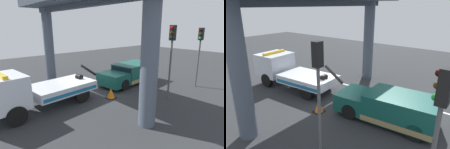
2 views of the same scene
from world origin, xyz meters
TOP-DOWN VIEW (x-y plane):
  - ground_plane at (0.00, 0.00)m, footprint 60.00×40.00m
  - lane_stripe_west at (-6.00, -2.76)m, footprint 2.60×0.16m
  - lane_stripe_mid at (0.00, -2.76)m, footprint 2.60×0.16m
  - tow_truck_white at (4.16, 0.07)m, footprint 7.33×2.88m
  - towed_van_green at (-3.95, -0.01)m, footprint 5.36×2.60m
  - overpass_structure at (0.60, 0.00)m, footprint 3.60×12.57m
  - traffic_light_near at (-6.98, 4.23)m, footprint 0.39×0.32m
  - traffic_light_far at (-2.98, 4.23)m, footprint 0.39×0.32m
  - traffic_cone_orange at (-0.39, 1.60)m, footprint 0.58×0.58m

SIDE VIEW (x-z plane):
  - ground_plane at x=0.00m, z-range -0.10..0.00m
  - lane_stripe_west at x=-6.00m, z-range 0.00..0.01m
  - lane_stripe_mid at x=0.00m, z-range 0.00..0.01m
  - traffic_cone_orange at x=-0.39m, z-range -0.02..0.67m
  - towed_van_green at x=-3.95m, z-range -0.01..1.57m
  - tow_truck_white at x=4.16m, z-range -0.03..2.43m
  - traffic_light_near at x=-6.98m, z-range 1.03..5.55m
  - traffic_light_far at x=-2.98m, z-range 1.06..5.75m
  - overpass_structure at x=0.60m, z-range 2.53..9.69m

